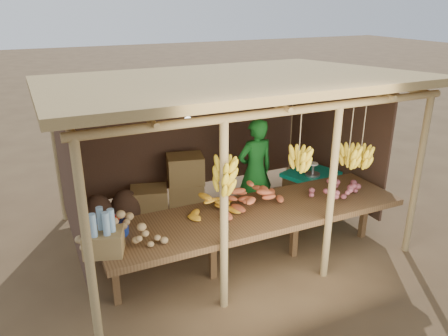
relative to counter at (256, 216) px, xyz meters
name	(u,v)px	position (x,y,z in m)	size (l,w,h in m)	color
ground	(224,233)	(0.00, 0.95, -0.74)	(60.00, 60.00, 0.00)	brown
stall_structure	(228,109)	(0.03, 0.89, 1.17)	(4.70, 3.50, 2.43)	#A58755
counter	(256,216)	(0.00, 0.00, 0.00)	(3.90, 1.05, 0.80)	brown
potato_heap	(120,227)	(-1.69, -0.03, 0.24)	(0.85, 0.51, 0.36)	tan
sweet_potato_heap	(250,196)	(-0.03, 0.11, 0.24)	(0.95, 0.57, 0.36)	#C25932
onion_heap	(342,185)	(1.23, -0.12, 0.24)	(0.87, 0.52, 0.36)	#A24E59
banana_pile	(213,200)	(-0.49, 0.20, 0.24)	(0.60, 0.36, 0.35)	gold
tomato_basin	(110,227)	(-1.77, 0.21, 0.15)	(0.41, 0.41, 0.22)	navy
bottle_box	(103,237)	(-1.90, -0.17, 0.25)	(0.47, 0.42, 0.50)	olive
vendor	(255,171)	(0.63, 1.16, 0.09)	(0.60, 0.39, 1.65)	#176720
tarp_crate	(310,192)	(1.54, 0.98, -0.36)	(0.95, 0.88, 0.93)	brown
carton_stack	(174,188)	(-0.42, 1.97, -0.33)	(1.29, 0.57, 0.92)	olive
burlap_sacks	(112,209)	(-1.45, 1.92, -0.46)	(0.90, 0.47, 0.64)	#4A3022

